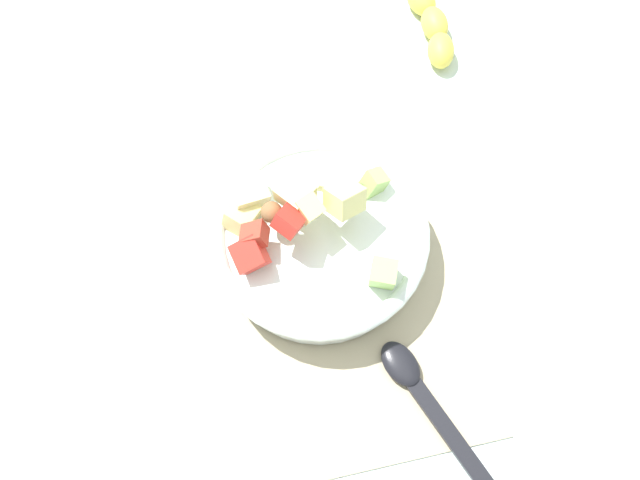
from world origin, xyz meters
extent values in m
plane|color=silver|center=(0.00, 0.00, 0.00)|extent=(2.40, 2.40, 0.00)
cube|color=tan|center=(0.00, 0.00, 0.00)|extent=(0.51, 0.34, 0.01)
cylinder|color=white|center=(0.00, -0.01, 0.03)|extent=(0.23, 0.23, 0.05)
torus|color=white|center=(0.00, -0.01, 0.06)|extent=(0.25, 0.25, 0.02)
cube|color=#E5D684|center=(0.01, -0.04, 0.11)|extent=(0.05, 0.05, 0.05)
cube|color=#E5D684|center=(0.01, 0.00, 0.11)|extent=(0.04, 0.04, 0.03)
cube|color=#A3CC6B|center=(-0.07, -0.06, 0.08)|extent=(0.04, 0.04, 0.04)
cube|color=red|center=(0.00, 0.02, 0.11)|extent=(0.04, 0.05, 0.04)
cube|color=#A3CC6B|center=(0.04, -0.08, 0.07)|extent=(0.03, 0.04, 0.03)
cube|color=#BC3828|center=(0.00, 0.06, 0.09)|extent=(0.03, 0.04, 0.03)
cube|color=beige|center=(0.05, -0.04, 0.09)|extent=(0.05, 0.04, 0.04)
cube|color=beige|center=(0.06, 0.06, 0.07)|extent=(0.04, 0.05, 0.04)
cube|color=#E5D684|center=(0.03, 0.07, 0.07)|extent=(0.05, 0.05, 0.04)
cube|color=red|center=(-0.02, 0.07, 0.08)|extent=(0.04, 0.04, 0.04)
cube|color=beige|center=(0.03, 0.01, 0.11)|extent=(0.05, 0.05, 0.03)
sphere|color=brown|center=(0.02, 0.04, 0.10)|extent=(0.03, 0.03, 0.04)
ellipsoid|color=black|center=(-0.16, -0.07, 0.01)|extent=(0.07, 0.05, 0.01)
cube|color=black|center=(-0.24, -0.10, 0.01)|extent=(0.15, 0.07, 0.01)
ellipsoid|color=yellow|center=(0.25, -0.23, 0.02)|extent=(0.06, 0.05, 0.04)
ellipsoid|color=yellow|center=(0.29, -0.24, 0.02)|extent=(0.06, 0.04, 0.04)
ellipsoid|color=yellow|center=(0.34, -0.23, 0.02)|extent=(0.06, 0.05, 0.04)
camera|label=1|loc=(-0.28, 0.05, 0.72)|focal=35.69mm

